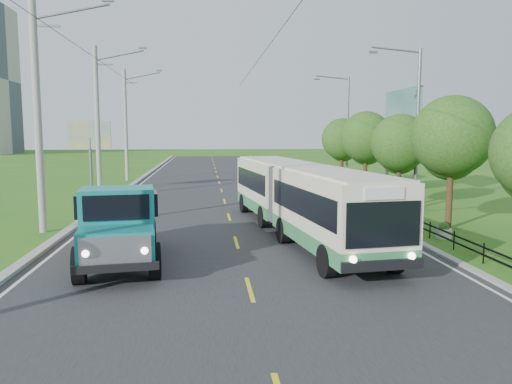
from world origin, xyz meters
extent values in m
plane|color=#2F6A19|center=(0.00, 0.00, 0.00)|extent=(240.00, 240.00, 0.00)
cube|color=#28282B|center=(0.00, 20.00, 0.01)|extent=(14.00, 120.00, 0.02)
cube|color=#9E9E99|center=(-7.20, 20.00, 0.07)|extent=(0.40, 120.00, 0.15)
cube|color=#9E9E99|center=(7.15, 20.00, 0.05)|extent=(0.30, 120.00, 0.10)
cube|color=silver|center=(-6.65, 20.00, 0.02)|extent=(0.12, 120.00, 0.00)
cube|color=silver|center=(6.65, 20.00, 0.02)|extent=(0.12, 120.00, 0.00)
cube|color=yellow|center=(0.00, 0.00, 0.02)|extent=(0.12, 2.20, 0.00)
cube|color=black|center=(8.00, 14.00, 0.30)|extent=(0.04, 40.00, 0.60)
cylinder|color=gray|center=(-8.30, 9.00, 5.00)|extent=(0.32, 0.32, 10.00)
cube|color=slate|center=(-7.80, 9.00, 8.80)|extent=(1.20, 0.10, 0.10)
cube|color=slate|center=(-5.20, 9.00, 9.90)|extent=(0.50, 0.18, 0.12)
cylinder|color=gray|center=(-8.30, 21.00, 5.00)|extent=(0.32, 0.32, 10.00)
cube|color=slate|center=(-7.80, 21.00, 8.80)|extent=(1.20, 0.10, 0.10)
cube|color=slate|center=(-5.20, 21.00, 9.90)|extent=(0.50, 0.18, 0.12)
cylinder|color=gray|center=(-8.30, 33.00, 5.00)|extent=(0.32, 0.32, 10.00)
cube|color=slate|center=(-7.80, 33.00, 8.80)|extent=(1.20, 0.10, 0.10)
cube|color=slate|center=(-5.20, 33.00, 9.90)|extent=(0.50, 0.18, 0.12)
cylinder|color=#382314|center=(9.80, 8.00, 1.68)|extent=(0.28, 0.28, 3.36)
sphere|color=#214614|center=(9.80, 8.00, 4.20)|extent=(3.60, 3.60, 3.60)
sphere|color=#214614|center=(10.00, 8.50, 3.48)|extent=(2.64, 2.64, 2.64)
cylinder|color=#382314|center=(9.80, 14.00, 1.51)|extent=(0.28, 0.28, 3.02)
sphere|color=#214614|center=(9.80, 14.00, 3.78)|extent=(3.24, 3.24, 3.24)
sphere|color=#214614|center=(10.00, 14.50, 3.13)|extent=(2.38, 2.38, 2.38)
cylinder|color=#382314|center=(9.80, 20.00, 1.62)|extent=(0.28, 0.28, 3.25)
sphere|color=#214614|center=(9.80, 20.00, 4.06)|extent=(3.48, 3.48, 3.48)
sphere|color=#214614|center=(10.00, 20.50, 3.36)|extent=(2.55, 2.55, 2.55)
cylinder|color=#382314|center=(9.80, 26.00, 1.54)|extent=(0.28, 0.28, 3.08)
sphere|color=#214614|center=(9.80, 26.00, 3.85)|extent=(3.30, 3.30, 3.30)
sphere|color=#214614|center=(10.00, 26.50, 3.19)|extent=(2.42, 2.42, 2.42)
cylinder|color=slate|center=(10.80, 14.00, 4.50)|extent=(0.20, 0.20, 9.00)
cylinder|color=slate|center=(9.40, 14.00, 8.90)|extent=(2.80, 0.10, 0.34)
cube|color=slate|center=(8.10, 14.00, 8.75)|extent=(0.45, 0.16, 0.12)
cylinder|color=slate|center=(10.80, 28.00, 4.50)|extent=(0.20, 0.20, 9.00)
cylinder|color=slate|center=(9.40, 28.00, 8.90)|extent=(2.80, 0.10, 0.34)
cube|color=slate|center=(8.10, 28.00, 8.75)|extent=(0.45, 0.16, 0.12)
cylinder|color=silver|center=(8.60, 6.00, 0.20)|extent=(0.64, 0.64, 0.40)
sphere|color=#214614|center=(8.60, 6.00, 0.45)|extent=(0.44, 0.44, 0.44)
cylinder|color=silver|center=(8.60, 14.00, 0.20)|extent=(0.64, 0.64, 0.40)
sphere|color=#214614|center=(8.60, 14.00, 0.45)|extent=(0.44, 0.44, 0.44)
cylinder|color=silver|center=(8.60, 22.00, 0.20)|extent=(0.64, 0.64, 0.40)
sphere|color=#214614|center=(8.60, 22.00, 0.45)|extent=(0.44, 0.44, 0.44)
cylinder|color=slate|center=(-9.50, 24.00, 2.00)|extent=(0.20, 0.20, 4.00)
cube|color=yellow|center=(-9.50, 24.00, 4.20)|extent=(3.00, 0.15, 2.00)
cylinder|color=slate|center=(12.30, 17.50, 2.50)|extent=(0.24, 0.24, 5.00)
cylinder|color=slate|center=(12.30, 22.50, 2.50)|extent=(0.24, 0.24, 5.00)
cube|color=#144C47|center=(12.30, 20.00, 5.80)|extent=(0.20, 6.00, 3.00)
cube|color=#33804B|center=(3.22, 3.36, 0.78)|extent=(3.32, 7.59, 0.54)
cube|color=beige|center=(3.22, 3.36, 1.99)|extent=(3.32, 7.59, 1.89)
cube|color=black|center=(3.22, 3.36, 2.00)|extent=(3.28, 7.01, 0.93)
cube|color=#33804B|center=(2.25, 11.38, 0.78)|extent=(3.26, 7.10, 0.54)
cube|color=beige|center=(2.25, 11.38, 1.99)|extent=(3.26, 7.10, 1.89)
cube|color=black|center=(2.25, 11.38, 2.00)|extent=(3.22, 6.52, 0.93)
cube|color=#4C4C4C|center=(2.72, 7.49, 1.72)|extent=(2.40, 1.25, 2.33)
cube|color=black|center=(3.67, -0.30, 1.83)|extent=(2.19, 0.32, 1.27)
cylinder|color=black|center=(2.40, 0.94, 0.51)|extent=(0.43, 1.05, 1.02)
cylinder|color=black|center=(4.60, 1.21, 0.51)|extent=(0.43, 1.05, 1.02)
cylinder|color=black|center=(1.82, 5.71, 0.51)|extent=(0.43, 1.05, 1.02)
cylinder|color=black|center=(4.02, 5.97, 0.51)|extent=(0.43, 1.05, 1.02)
cylinder|color=black|center=(1.42, 9.01, 0.51)|extent=(0.43, 1.05, 1.02)
cylinder|color=black|center=(3.62, 9.28, 0.51)|extent=(0.43, 1.05, 1.02)
cylinder|color=black|center=(0.88, 13.48, 0.51)|extent=(0.43, 1.05, 1.02)
cylinder|color=black|center=(3.08, 13.75, 0.51)|extent=(0.43, 1.05, 1.02)
cube|color=#158181|center=(-3.75, 0.96, 1.11)|extent=(2.29, 1.68, 1.01)
cube|color=#158181|center=(-3.95, 2.46, 1.62)|extent=(2.41, 1.89, 2.02)
cube|color=black|center=(-3.95, 2.46, 2.12)|extent=(2.60, 1.62, 0.71)
cube|color=black|center=(-4.05, 3.27, 0.66)|extent=(1.80, 6.14, 0.25)
cube|color=orange|center=(-4.28, 4.97, 1.67)|extent=(2.70, 3.31, 1.31)
cylinder|color=black|center=(-4.83, 1.02, 0.56)|extent=(0.50, 1.15, 1.11)
cylinder|color=black|center=(-2.72, 1.30, 0.56)|extent=(0.50, 1.15, 1.11)
cylinder|color=black|center=(-5.36, 5.03, 0.56)|extent=(0.50, 1.15, 1.11)
cylinder|color=black|center=(-3.25, 5.31, 0.56)|extent=(0.50, 1.15, 1.11)
camera|label=1|loc=(-1.19, -13.37, 4.34)|focal=35.00mm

